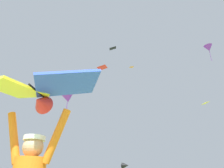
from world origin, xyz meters
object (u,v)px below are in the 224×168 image
at_px(distant_kite_orange_overhead_distant, 132,67).
at_px(distant_kite_red_low_right, 102,67).
at_px(distant_kite_purple_high_right, 68,98).
at_px(held_stunt_kite, 40,91).
at_px(distant_kite_black_mid_right, 113,48).
at_px(distant_kite_purple_high_left, 209,48).
at_px(distant_kite_yellow_low_left, 205,103).

relative_size(distant_kite_orange_overhead_distant, distant_kite_red_low_right, 0.69).
height_order(distant_kite_purple_high_right, distant_kite_red_low_right, distant_kite_red_low_right).
bearing_deg(held_stunt_kite, distant_kite_black_mid_right, 116.70).
bearing_deg(distant_kite_purple_high_right, distant_kite_red_low_right, -9.78).
xyz_separation_m(held_stunt_kite, distant_kite_purple_high_right, (-10.17, 11.55, 6.32)).
bearing_deg(distant_kite_purple_high_left, held_stunt_kite, -93.34).
distance_m(held_stunt_kite, distant_kite_purple_high_right, 16.64).
bearing_deg(distant_kite_orange_overhead_distant, distant_kite_purple_high_left, 12.67).
bearing_deg(distant_kite_black_mid_right, distant_kite_red_low_right, -69.33).
bearing_deg(distant_kite_black_mid_right, distant_kite_yellow_low_left, 38.03).
relative_size(distant_kite_black_mid_right, distant_kite_purple_high_left, 0.33).
distance_m(held_stunt_kite, distant_kite_purple_high_left, 35.71).
bearing_deg(held_stunt_kite, distant_kite_purple_high_left, 86.66).
xyz_separation_m(distant_kite_orange_overhead_distant, distant_kite_purple_high_right, (0.45, -15.66, -11.74)).
bearing_deg(distant_kite_red_low_right, distant_kite_yellow_low_left, 61.93).
height_order(distant_kite_orange_overhead_distant, distant_kite_purple_high_left, distant_kite_purple_high_left).
xyz_separation_m(distant_kite_orange_overhead_distant, distant_kite_black_mid_right, (2.53, -11.12, -4.06)).
xyz_separation_m(distant_kite_purple_high_right, distant_kite_black_mid_right, (2.08, 4.55, 7.69)).
bearing_deg(distant_kite_black_mid_right, distant_kite_purple_high_right, -114.54).
bearing_deg(distant_kite_purple_high_right, distant_kite_purple_high_left, 57.12).
relative_size(held_stunt_kite, distant_kite_orange_overhead_distant, 2.22).
xyz_separation_m(distant_kite_orange_overhead_distant, distant_kite_yellow_low_left, (10.72, -4.71, -10.46)).
xyz_separation_m(distant_kite_yellow_low_left, distant_kite_red_low_right, (-6.21, -11.65, 0.36)).
relative_size(distant_kite_yellow_low_left, distant_kite_purple_high_left, 0.28).
bearing_deg(distant_kite_purple_high_left, distant_kite_yellow_low_left, -102.46).
distance_m(held_stunt_kite, distant_kite_yellow_low_left, 23.76).
bearing_deg(distant_kite_red_low_right, distant_kite_purple_high_left, 67.65).
relative_size(distant_kite_black_mid_right, distant_kite_red_low_right, 1.00).
height_order(distant_kite_purple_high_left, distant_kite_red_low_right, distant_kite_purple_high_left).
distance_m(distant_kite_black_mid_right, distant_kite_red_low_right, 8.25).
relative_size(distant_kite_purple_high_right, distant_kite_red_low_right, 2.50).
relative_size(held_stunt_kite, distant_kite_black_mid_right, 1.53).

